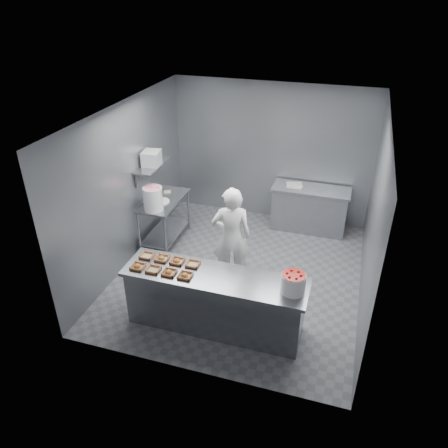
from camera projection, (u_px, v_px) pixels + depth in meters
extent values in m
plane|color=#4C4C51|center=(240.00, 273.00, 7.57)|extent=(4.50, 4.50, 0.00)
plane|color=white|center=(243.00, 113.00, 6.18)|extent=(4.50, 4.50, 0.00)
cube|color=slate|center=(271.00, 153.00, 8.74)|extent=(4.00, 0.04, 2.80)
cube|color=slate|center=(128.00, 185.00, 7.39)|extent=(0.04, 4.50, 2.80)
cube|color=slate|center=(374.00, 220.00, 6.35)|extent=(0.04, 4.50, 2.80)
cube|color=slate|center=(215.00, 277.00, 6.02)|extent=(2.60, 0.70, 0.05)
cube|color=slate|center=(215.00, 303.00, 6.24)|extent=(2.50, 0.64, 0.85)
cube|color=slate|center=(163.00, 200.00, 8.06)|extent=(0.60, 1.20, 0.04)
cube|color=slate|center=(166.00, 232.00, 8.39)|extent=(0.56, 1.15, 0.03)
cylinder|color=slate|center=(139.00, 233.00, 7.88)|extent=(0.04, 0.04, 0.88)
cylinder|color=slate|center=(166.00, 238.00, 7.74)|extent=(0.04, 0.04, 0.88)
cylinder|color=slate|center=(165.00, 206.00, 8.81)|extent=(0.04, 0.04, 0.88)
cylinder|color=slate|center=(189.00, 210.00, 8.67)|extent=(0.04, 0.04, 0.88)
cube|color=slate|center=(311.00, 190.00, 8.48)|extent=(1.50, 0.60, 0.05)
cube|color=slate|center=(309.00, 210.00, 8.70)|extent=(1.44, 0.55, 0.85)
cube|color=slate|center=(152.00, 165.00, 7.77)|extent=(0.35, 0.90, 0.03)
cube|color=tan|center=(138.00, 267.00, 6.16)|extent=(0.18, 0.18, 0.04)
cube|color=white|center=(141.00, 267.00, 6.16)|extent=(0.10, 0.06, 0.00)
ellipsoid|color=#B1702C|center=(137.00, 266.00, 6.16)|extent=(0.10, 0.10, 0.05)
cube|color=tan|center=(153.00, 269.00, 6.10)|extent=(0.18, 0.18, 0.04)
cube|color=white|center=(157.00, 270.00, 6.10)|extent=(0.10, 0.06, 0.00)
cube|color=tan|center=(169.00, 273.00, 6.03)|extent=(0.18, 0.18, 0.04)
cube|color=white|center=(173.00, 273.00, 6.04)|extent=(0.10, 0.06, 0.00)
ellipsoid|color=#B1702C|center=(168.00, 272.00, 6.03)|extent=(0.10, 0.10, 0.05)
cube|color=tan|center=(185.00, 276.00, 5.97)|extent=(0.18, 0.18, 0.04)
cube|color=white|center=(189.00, 276.00, 5.98)|extent=(0.10, 0.06, 0.00)
ellipsoid|color=#B1702C|center=(185.00, 275.00, 5.97)|extent=(0.10, 0.10, 0.05)
cube|color=tan|center=(147.00, 256.00, 6.40)|extent=(0.18, 0.18, 0.04)
cube|color=white|center=(150.00, 256.00, 6.40)|extent=(0.10, 0.06, 0.00)
cube|color=tan|center=(162.00, 258.00, 6.34)|extent=(0.18, 0.18, 0.04)
cube|color=white|center=(165.00, 259.00, 6.34)|extent=(0.10, 0.06, 0.00)
ellipsoid|color=#B1702C|center=(161.00, 258.00, 6.33)|extent=(0.10, 0.10, 0.05)
cube|color=tan|center=(177.00, 261.00, 6.27)|extent=(0.18, 0.18, 0.04)
cube|color=white|center=(181.00, 262.00, 6.28)|extent=(0.10, 0.06, 0.00)
ellipsoid|color=#B1702C|center=(177.00, 260.00, 6.27)|extent=(0.10, 0.10, 0.05)
cube|color=tan|center=(193.00, 264.00, 6.21)|extent=(0.18, 0.18, 0.04)
cube|color=white|center=(196.00, 265.00, 6.22)|extent=(0.10, 0.06, 0.00)
imported|color=white|center=(231.00, 237.00, 6.95)|extent=(0.72, 0.58, 1.73)
cylinder|color=white|center=(293.00, 283.00, 5.64)|extent=(0.32, 0.32, 0.26)
cylinder|color=red|center=(294.00, 276.00, 5.58)|extent=(0.30, 0.30, 0.04)
cylinder|color=white|center=(153.00, 199.00, 7.60)|extent=(0.33, 0.33, 0.42)
cylinder|color=#DC6E7D|center=(152.00, 188.00, 7.49)|extent=(0.31, 0.31, 0.02)
torus|color=slate|center=(152.00, 192.00, 7.53)|extent=(0.35, 0.01, 0.35)
cylinder|color=white|center=(161.00, 201.00, 7.95)|extent=(0.38, 0.38, 0.02)
cube|color=#CCB28C|center=(167.00, 192.00, 8.32)|extent=(0.16, 0.15, 0.02)
cube|color=gray|center=(151.00, 158.00, 7.70)|extent=(0.34, 0.37, 0.25)
cube|color=silver|center=(294.00, 185.00, 8.54)|extent=(0.33, 0.27, 0.05)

